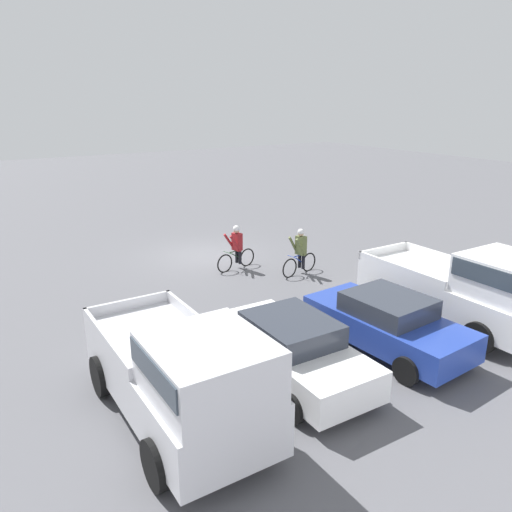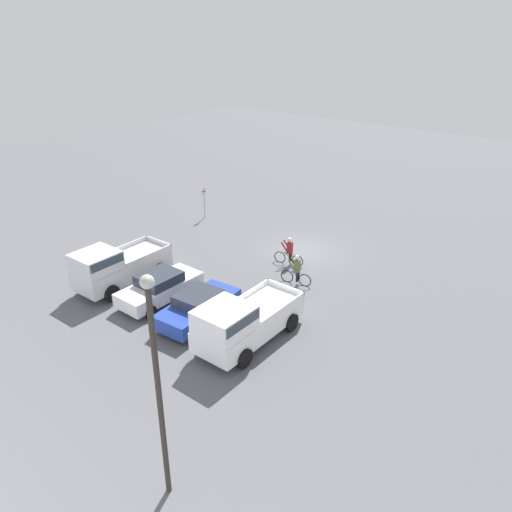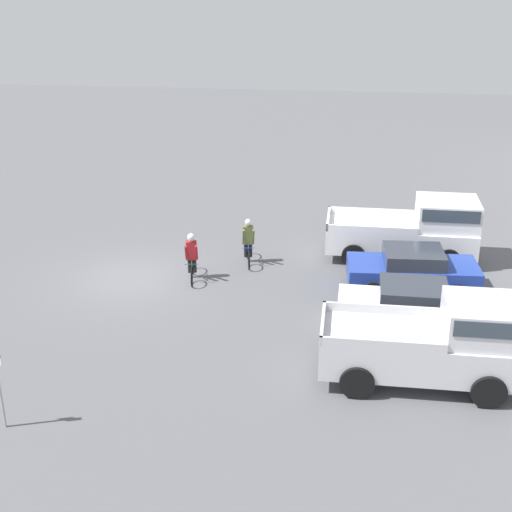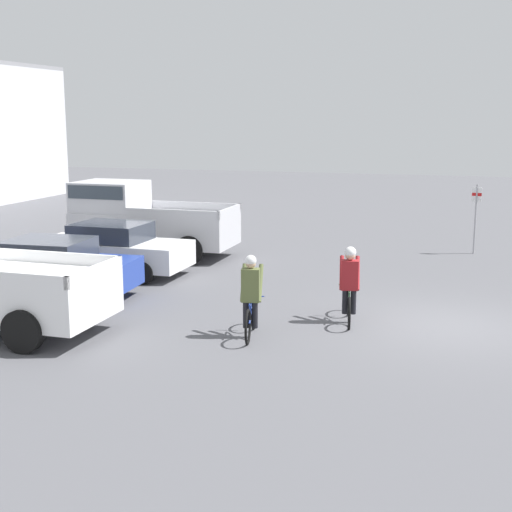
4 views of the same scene
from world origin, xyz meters
TOP-DOWN VIEW (x-y plane):
  - ground_plane at (0.00, 0.00)m, footprint 80.00×80.00m
  - pickup_truck_0 at (-3.07, 9.76)m, footprint 2.33×5.35m
  - sedan_0 at (-0.27, 9.47)m, footprint 2.20×4.33m
  - sedan_1 at (2.53, 9.26)m, footprint 2.03×4.37m
  - pickup_truck_1 at (5.33, 9.71)m, footprint 2.26×5.11m
  - cyclist_0 at (-0.26, 2.08)m, footprint 1.76×0.53m
  - cyclist_1 at (-1.88, 3.79)m, footprint 1.71×0.53m

SIDE VIEW (x-z plane):
  - ground_plane at x=0.00m, z-range 0.00..0.00m
  - sedan_1 at x=2.53m, z-range 0.00..1.44m
  - sedan_0 at x=-0.27m, z-range 0.01..1.45m
  - cyclist_1 at x=-1.88m, z-range -0.02..1.68m
  - cyclist_0 at x=-0.26m, z-range 0.00..1.67m
  - pickup_truck_0 at x=-3.07m, z-range 0.03..2.32m
  - pickup_truck_1 at x=5.33m, z-range 0.04..2.36m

